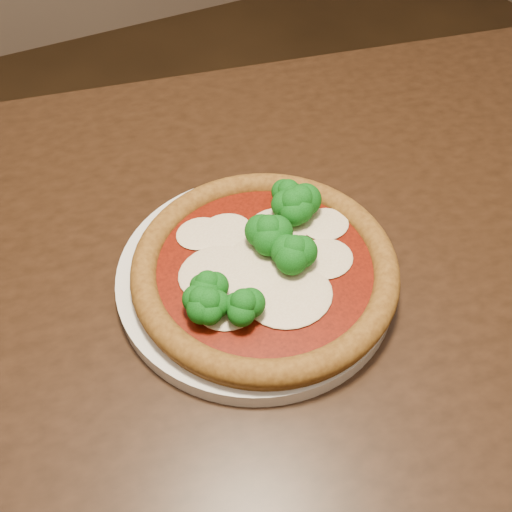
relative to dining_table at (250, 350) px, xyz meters
name	(u,v)px	position (x,y,z in m)	size (l,w,h in m)	color
floor	(272,483)	(0.07, 0.05, -0.66)	(4.00, 4.00, 0.00)	black
dining_table	(250,350)	(0.00, 0.00, 0.00)	(1.43, 1.11, 0.75)	black
plate	(256,276)	(0.02, 0.02, 0.10)	(0.29, 0.29, 0.02)	silver
pizza	(265,263)	(0.02, 0.02, 0.12)	(0.27, 0.27, 0.06)	brown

